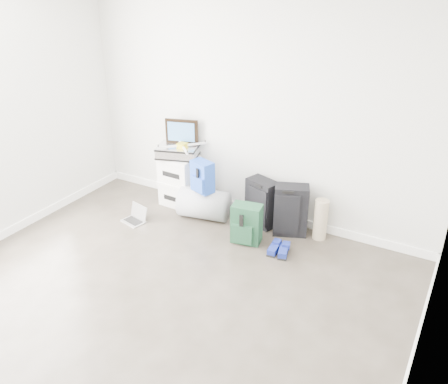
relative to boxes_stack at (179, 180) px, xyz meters
The scene contains 14 objects.
ground 2.48m from the boxes_stack, 67.39° to the right, with size 5.00×5.00×0.00m, color #312B24.
room_envelope 2.81m from the boxes_stack, 67.23° to the right, with size 4.52×5.02×2.71m.
boxes_stack is the anchor object (origin of this frame).
briefcase 0.40m from the boxes_stack, ahead, with size 0.50×0.37×0.14m, color #B2B2B7.
painting 0.64m from the boxes_stack, 90.00° to the left, with size 0.41×0.15×0.32m.
drone 0.51m from the boxes_stack, 14.04° to the right, with size 0.46×0.46×0.06m.
duffel_bag 0.53m from the boxes_stack, 19.77° to the right, with size 0.38×0.38×0.61m, color gray.
blue_backpack 0.57m from the boxes_stack, 22.85° to the right, with size 0.32×0.27×0.39m.
large_suitcase 1.18m from the boxes_stack, ahead, with size 0.43×0.34×0.58m.
green_backpack 1.28m from the boxes_stack, 19.68° to the right, with size 0.36×0.29×0.46m.
carry_on 1.56m from the boxes_stack, ahead, with size 0.44×0.38×0.61m.
shoes 1.72m from the boxes_stack, 16.12° to the right, with size 0.25×0.26×0.08m.
rolled_rug 1.91m from the boxes_stack, ahead, with size 0.16×0.16×0.49m, color tan.
laptop 0.76m from the boxes_stack, 107.76° to the right, with size 0.32×0.26×0.20m.
Camera 1 is at (2.32, -2.33, 2.90)m, focal length 38.00 mm.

